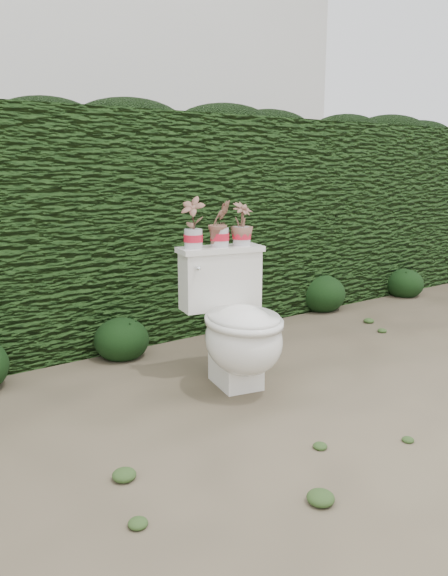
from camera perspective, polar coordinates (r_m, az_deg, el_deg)
ground at (r=3.29m, az=6.08°, el=-9.87°), size 60.00×60.00×0.00m
hedge at (r=4.39m, az=-7.87°, el=6.49°), size 8.00×1.00×1.60m
house_wall at (r=8.70m, az=-18.90°, el=16.76°), size 8.00×3.50×4.00m
toilet at (r=3.16m, az=1.36°, el=-3.90°), size 0.59×0.76×0.78m
potted_plant_left at (r=3.21m, az=-3.16°, el=6.53°), size 0.16×0.18×0.28m
potted_plant_center at (r=3.27m, az=-0.44°, el=6.44°), size 0.14×0.12×0.25m
potted_plant_right at (r=3.33m, az=1.82°, el=6.40°), size 0.16×0.16×0.24m
liriope_clump_2 at (r=3.77m, az=-10.39°, el=-4.76°), size 0.36×0.36×0.29m
liriope_clump_3 at (r=4.22m, az=0.97°, el=-2.73°), size 0.35×0.35×0.28m
liriope_clump_4 at (r=4.98m, az=9.84°, el=-0.25°), size 0.42×0.42×0.34m
liriope_clump_5 at (r=5.71m, az=17.88°, el=0.70°), size 0.36×0.36×0.29m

